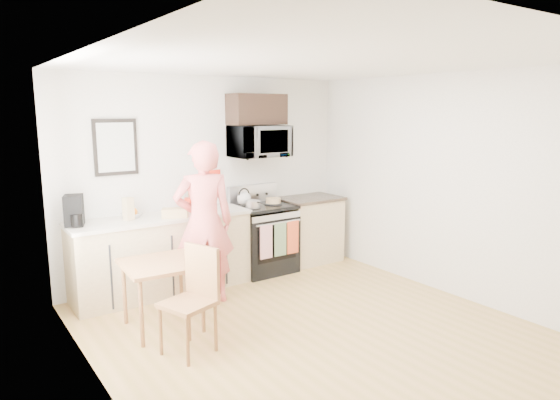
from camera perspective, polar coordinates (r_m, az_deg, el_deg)
floor at (r=5.08m, az=4.58°, el=-15.12°), size 4.60×4.60×0.00m
back_wall at (r=6.58m, az=-8.07°, el=2.54°), size 4.00×0.04×2.60m
left_wall at (r=3.75m, az=-19.50°, el=-3.83°), size 0.04×4.60×2.60m
right_wall at (r=6.13m, az=19.38°, el=1.48°), size 0.04×4.60×2.60m
ceiling at (r=4.61m, az=5.06°, el=15.53°), size 4.00×4.60×0.04m
window at (r=4.48m, az=-22.00°, el=1.50°), size 0.06×1.40×1.50m
cabinet_left at (r=6.17m, az=-13.27°, el=-6.24°), size 2.10×0.60×0.90m
countertop_left at (r=6.06m, az=-13.46°, el=-1.97°), size 2.14×0.64×0.04m
cabinet_right at (r=7.25m, az=3.34°, el=-3.50°), size 0.84×0.60×0.90m
countertop_right at (r=7.15m, az=3.38°, el=0.16°), size 0.88×0.64×0.04m
range at (r=6.78m, az=-1.87°, el=-4.57°), size 0.76×0.70×1.16m
microwave at (r=6.66m, az=-2.43°, el=6.70°), size 0.76×0.51×0.42m
upper_cabinet at (r=6.68m, az=-2.67°, el=10.32°), size 0.76×0.35×0.40m
wall_art at (r=6.07m, az=-18.28°, el=5.75°), size 0.50×0.04×0.65m
wall_trivet at (r=6.59m, az=-7.63°, el=2.56°), size 0.20×0.02×0.20m
person at (r=5.68m, az=-8.68°, el=-2.59°), size 0.78×0.63×1.85m
dining_table at (r=5.13m, az=-13.37°, el=-7.78°), size 0.73×0.73×0.69m
chair at (r=4.65m, az=-9.35°, el=-9.36°), size 0.55×0.52×0.97m
knife_block at (r=6.41m, az=-9.68°, el=0.04°), size 0.14×0.17×0.22m
utensil_crock at (r=6.31m, az=-10.36°, el=0.18°), size 0.12×0.12×0.37m
fruit_bowl at (r=6.03m, az=-16.57°, el=-1.57°), size 0.28×0.28×0.11m
milk_carton at (r=5.92m, az=-16.95°, el=-0.96°), size 0.12×0.12×0.26m
coffee_maker at (r=5.80m, az=-22.46°, el=-1.22°), size 0.25×0.31×0.33m
bread_bag at (r=5.92m, az=-11.91°, el=-1.45°), size 0.32×0.26×0.11m
cake at (r=6.70m, az=-0.78°, el=-0.15°), size 0.24×0.24×0.08m
kettle at (r=6.60m, az=-4.13°, el=0.23°), size 0.19×0.19×0.24m
pot at (r=6.45m, az=-3.11°, el=-0.48°), size 0.19×0.32×0.10m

